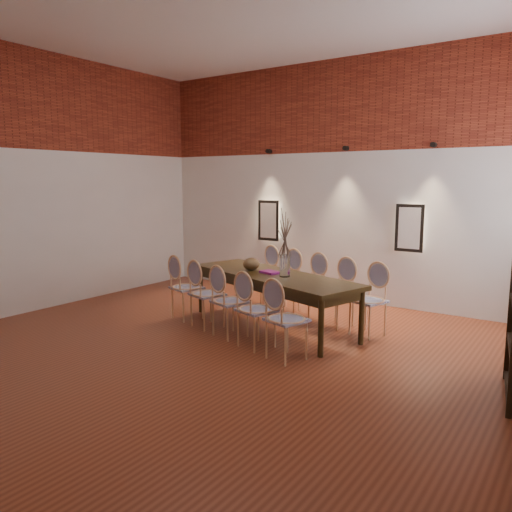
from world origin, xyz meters
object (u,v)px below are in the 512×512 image
Objects in this scene: bowl at (251,264)px; chair_near_d at (256,310)px; dining_table at (272,300)px; chair_near_b at (207,294)px; book at (270,272)px; chair_near_c at (230,301)px; chair_near_a at (187,287)px; chair_far_e at (368,301)px; chair_far_a at (262,276)px; chair_far_c at (309,287)px; chair_far_b at (285,281)px; chair_near_e at (287,319)px; chair_far_d at (337,293)px; vase at (285,266)px.

chair_near_d is at bearing -51.91° from bowl.
chair_near_b is at bearing -127.24° from dining_table.
book is (-0.05, 0.02, 0.39)m from dining_table.
dining_table is 2.91× the size of chair_near_c.
book is at bearing 34.93° from chair_near_a.
chair_far_e is (1.99, 0.90, 0.00)m from chair_near_b.
dining_table is 2.91× the size of chair_far_a.
dining_table is 2.91× the size of chair_far_c.
chair_near_a is 0.55m from chair_near_b.
chair_near_c is 0.87m from bowl.
chair_far_c is at bearing 110.81° from chair_near_d.
chair_near_a is at bearing 69.19° from chair_far_b.
chair_near_e is at bearing -33.34° from dining_table.
chair_near_b is at bearing 90.00° from chair_far_b.
chair_far_d is (1.46, 1.06, 0.00)m from chair_near_b.
chair_near_c is 1.00× the size of chair_near_e.
chair_near_c is 1.09m from chair_near_e.
chair_near_c and chair_far_a have the same top height.
chair_near_d is 3.13× the size of vase.
chair_near_b reaches higher than dining_table.
chair_near_a is 1.09m from chair_near_c.
vase reaches higher than chair_far_a.
chair_near_b is 1.00× the size of chair_far_a.
chair_near_a is 1.00× the size of chair_far_d.
vase is at bearing 41.92° from chair_near_b.
dining_table is at bearing 33.34° from chair_far_e.
vase is (0.56, -0.92, 0.43)m from chair_far_b.
chair_near_e is at bearing -49.10° from book.
dining_table is 0.91m from chair_far_b.
dining_table is at bearing -9.94° from bowl.
bowl is (0.33, 0.60, 0.37)m from chair_near_b.
chair_near_b is at bearing 69.19° from chair_far_c.
vase is at bearing -0.00° from dining_table.
chair_near_d is 1.00× the size of chair_far_e.
book is at bearing 162.20° from vase.
dining_table is at bearing 127.24° from chair_far_b.
chair_near_b is 1.64m from chair_near_e.
chair_far_b is (-1.15, 1.85, 0.00)m from chair_near_e.
chair_near_e is 1.44m from chair_far_e.
book is at bearing 94.47° from chair_near_c.
chair_far_c is 3.62× the size of book.
chair_near_e is (0.52, -0.16, 0.00)m from chair_near_d.
chair_near_a is 2.62m from chair_far_e.
chair_near_c is 0.78m from book.
vase is 1.25× the size of bowl.
chair_near_a and chair_far_b have the same top height.
chair_far_c is at bearing -0.00° from chair_far_d.
chair_far_e is at bearing 69.19° from chair_near_d.
chair_near_b is 0.92m from book.
chair_near_e is 2.18m from chair_far_b.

